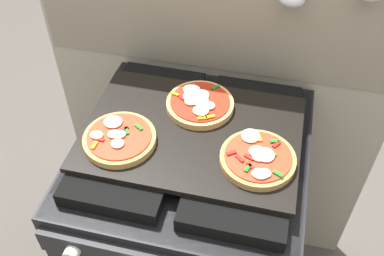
# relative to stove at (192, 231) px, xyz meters

# --- Properties ---
(kitchen_backsplash) EXTENTS (1.10, 0.09, 1.55)m
(kitchen_backsplash) POSITION_rel_stove_xyz_m (0.00, 0.34, 0.34)
(kitchen_backsplash) COLOR #B2A893
(kitchen_backsplash) RESTS_ON ground_plane
(stove) EXTENTS (0.60, 0.64, 0.90)m
(stove) POSITION_rel_stove_xyz_m (0.00, 0.00, 0.00)
(stove) COLOR black
(stove) RESTS_ON ground_plane
(baking_tray) EXTENTS (0.54, 0.38, 0.02)m
(baking_tray) POSITION_rel_stove_xyz_m (0.00, 0.00, 0.46)
(baking_tray) COLOR black
(baking_tray) RESTS_ON stove
(pizza_left) EXTENTS (0.18, 0.18, 0.03)m
(pizza_left) POSITION_rel_stove_xyz_m (-0.16, -0.08, 0.48)
(pizza_left) COLOR tan
(pizza_left) RESTS_ON baking_tray
(pizza_right) EXTENTS (0.18, 0.18, 0.03)m
(pizza_right) POSITION_rel_stove_xyz_m (0.17, -0.06, 0.48)
(pizza_right) COLOR #C18947
(pizza_right) RESTS_ON baking_tray
(pizza_center) EXTENTS (0.18, 0.18, 0.03)m
(pizza_center) POSITION_rel_stove_xyz_m (-0.00, 0.09, 0.48)
(pizza_center) COLOR tan
(pizza_center) RESTS_ON baking_tray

